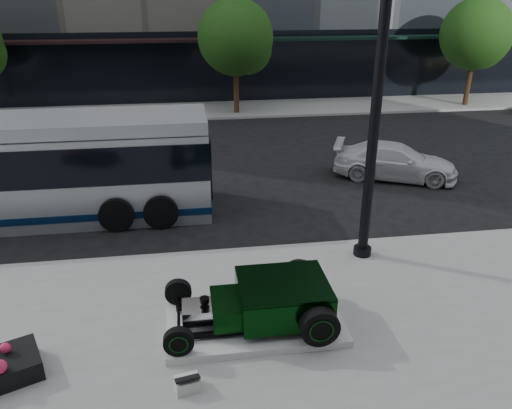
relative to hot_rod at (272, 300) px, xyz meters
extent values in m
plane|color=black|center=(0.34, 5.23, -0.70)|extent=(120.00, 120.00, 0.00)
cube|color=gray|center=(0.34, 19.23, -0.64)|extent=(70.00, 4.00, 0.12)
cube|color=black|center=(-9.66, 21.43, 1.30)|extent=(22.00, 0.50, 4.00)
cube|color=black|center=(13.34, 21.43, 1.30)|extent=(24.00, 0.50, 4.00)
cube|color=black|center=(-9.66, 20.83, 2.90)|extent=(22.00, 1.60, 0.15)
cube|color=black|center=(13.34, 20.83, 2.90)|extent=(24.00, 1.60, 0.15)
cylinder|color=black|center=(1.34, 18.23, 0.72)|extent=(0.28, 0.28, 2.60)
sphere|color=#10360E|center=(1.34, 18.23, 3.22)|extent=(3.80, 3.80, 3.80)
sphere|color=#10360E|center=(1.94, 18.53, 2.62)|extent=(2.60, 2.60, 2.60)
cylinder|color=black|center=(14.34, 18.23, 0.72)|extent=(0.28, 0.28, 2.60)
sphere|color=#10360E|center=(14.34, 18.23, 3.22)|extent=(3.80, 3.80, 3.80)
sphere|color=#10360E|center=(14.94, 18.53, 2.62)|extent=(2.60, 2.60, 2.60)
cube|color=silver|center=(-0.33, 0.00, -0.50)|extent=(3.40, 1.80, 0.15)
cube|color=black|center=(-0.33, -0.45, -0.33)|extent=(3.00, 0.08, 0.10)
cube|color=black|center=(-0.33, 0.45, -0.33)|extent=(3.00, 0.08, 0.10)
cube|color=black|center=(0.22, 0.00, 0.02)|extent=(1.70, 1.45, 0.62)
cube|color=black|center=(0.22, 0.00, 0.35)|extent=(1.70, 1.45, 0.06)
cube|color=black|center=(-0.88, 0.00, -0.10)|extent=(0.55, 1.05, 0.38)
cube|color=silver|center=(-1.43, 0.00, -0.15)|extent=(0.55, 0.55, 0.34)
cylinder|color=black|center=(-1.28, 0.00, 0.12)|extent=(0.18, 0.18, 0.10)
cylinder|color=black|center=(-1.78, 0.00, -0.27)|extent=(0.06, 1.55, 0.06)
cylinder|color=black|center=(0.72, -0.85, -0.07)|extent=(0.72, 0.24, 0.72)
cylinder|color=black|center=(0.72, -0.98, -0.07)|extent=(0.37, 0.02, 0.37)
torus|color=#0A3910|center=(0.72, -0.99, -0.07)|extent=(0.44, 0.02, 0.44)
cylinder|color=black|center=(0.72, 0.85, -0.07)|extent=(0.72, 0.24, 0.72)
cylinder|color=black|center=(0.72, 0.98, -0.07)|extent=(0.37, 0.02, 0.37)
torus|color=#0A3910|center=(0.72, 0.99, -0.07)|extent=(0.44, 0.02, 0.44)
cylinder|color=black|center=(-1.78, -0.78, -0.16)|extent=(0.54, 0.16, 0.54)
cylinder|color=black|center=(-1.78, -0.87, -0.16)|extent=(0.28, 0.02, 0.28)
torus|color=#0A3910|center=(-1.78, -0.88, -0.16)|extent=(0.34, 0.02, 0.34)
cylinder|color=black|center=(-1.78, 0.78, -0.16)|extent=(0.54, 0.16, 0.54)
cylinder|color=black|center=(-1.78, 0.87, -0.16)|extent=(0.28, 0.02, 0.28)
torus|color=#0A3910|center=(-1.78, 0.88, -0.16)|extent=(0.34, 0.02, 0.34)
cube|color=silver|center=(-1.66, -1.48, -0.47)|extent=(0.45, 0.37, 0.22)
cube|color=black|center=(-1.66, -1.48, -0.34)|extent=(0.45, 0.35, 0.15)
cylinder|color=black|center=(2.71, 2.45, 3.39)|extent=(0.24, 0.24, 7.93)
cylinder|color=black|center=(2.71, 2.45, -0.48)|extent=(0.44, 0.44, 0.20)
sphere|color=#E7285A|center=(-4.65, -0.86, -0.11)|extent=(0.24, 0.24, 0.24)
sphere|color=#10360E|center=(-4.40, -0.86, -0.11)|extent=(0.24, 0.24, 0.24)
cube|color=#081E45|center=(-6.84, 6.24, -0.28)|extent=(12.05, 2.60, 0.20)
cube|color=black|center=(-0.81, 6.24, 0.85)|extent=(0.06, 2.30, 1.70)
cylinder|color=black|center=(-3.44, 4.94, -0.22)|extent=(0.96, 0.28, 0.96)
cylinder|color=black|center=(-3.44, 7.54, -0.22)|extent=(0.96, 0.28, 0.96)
cylinder|color=black|center=(-2.24, 4.94, -0.22)|extent=(0.96, 0.28, 0.96)
cylinder|color=black|center=(-2.24, 7.54, -0.22)|extent=(0.96, 0.28, 0.96)
imported|color=silver|center=(5.77, 7.83, -0.08)|extent=(4.56, 3.22, 1.23)
camera|label=1|loc=(-1.47, -7.89, 5.48)|focal=35.00mm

